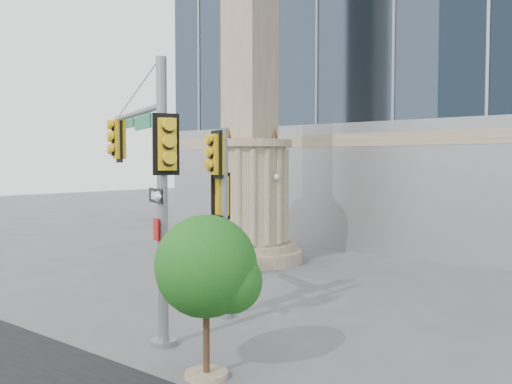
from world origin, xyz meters
The scene contains 5 objects.
ground centered at (0.00, 0.00, 0.00)m, with size 120.00×120.00×0.00m, color #545456.
monument centered at (-6.00, 9.00, 5.52)m, with size 4.40×4.40×16.60m.
main_signal_pole centered at (-1.51, -0.15, 4.04)m, with size 4.74×2.47×6.53m.
secondary_signal_pole centered at (-1.06, 1.91, 2.99)m, with size 0.87×0.83×5.09m.
street_tree centered at (1.71, -1.37, 2.09)m, with size 2.03×1.99×3.17m.
Camera 1 is at (9.36, -9.16, 4.18)m, focal length 40.00 mm.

